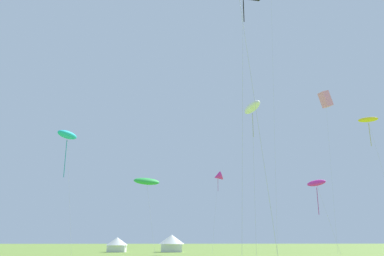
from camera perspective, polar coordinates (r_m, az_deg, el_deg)
kite_cyan_parafoil at (r=54.96m, az=-17.49°, el=-0.98°), size 3.46×4.00×15.93m
kite_green_parafoil at (r=48.27m, az=-6.53°, el=-7.64°), size 3.58×3.82×9.29m
kite_pink_box at (r=68.90m, az=18.65°, el=3.92°), size 2.42×2.29×25.66m
kite_yellow_parafoil at (r=58.17m, az=24.01°, el=1.07°), size 3.44×2.19×17.89m
kite_magenta_parafoil at (r=47.95m, az=17.45°, el=-7.58°), size 2.91×2.94×8.73m
kite_white_parafoil at (r=36.48m, az=8.64°, el=2.94°), size 1.68×3.34×14.12m
kite_magenta_delta at (r=60.85m, az=3.74°, el=-6.99°), size 2.06×3.15×12.05m
festival_tent_left at (r=69.04m, az=-10.73°, el=-16.06°), size 3.60×3.60×2.34m
festival_tent_center at (r=68.42m, az=-2.95°, el=-16.11°), size 4.25×4.25×2.76m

